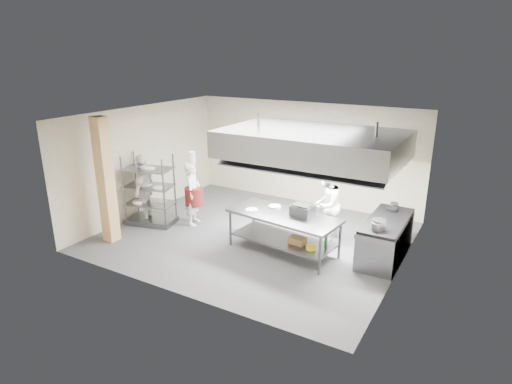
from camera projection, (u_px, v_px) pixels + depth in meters
The scene contains 23 objects.
floor at pixel (254, 236), 10.63m from camera, with size 7.00×7.00×0.00m, color #353538.
ceiling at pixel (254, 115), 9.69m from camera, with size 7.00×7.00×0.00m, color silver.
wall_back at pixel (305, 153), 12.63m from camera, with size 7.00×7.00×0.00m, color tan.
wall_left at pixel (145, 160), 11.82m from camera, with size 6.00×6.00×0.00m, color tan.
wall_right at pixel (405, 203), 8.50m from camera, with size 6.00×6.00×0.00m, color tan.
column at pixel (106, 181), 9.97m from camera, with size 0.30×0.30×3.00m, color #E1B173.
exhaust_hood at pixel (313, 144), 9.59m from camera, with size 4.00×2.50×0.60m, color slate.
hood_strip_a at pixel (277, 153), 10.12m from camera, with size 1.60×0.12×0.04m, color white.
hood_strip_b at pixel (351, 163), 9.26m from camera, with size 1.60×0.12×0.04m, color white.
wall_shelf at pixel (363, 162), 11.64m from camera, with size 1.50×0.28×0.04m, color slate.
island at pixel (283, 233), 9.69m from camera, with size 2.54×1.06×0.91m, color gray, non-canonical shape.
island_worktop at pixel (284, 216), 9.56m from camera, with size 2.54×1.06×0.06m, color slate.
island_undershelf at pixel (283, 239), 9.74m from camera, with size 2.33×0.95×0.04m, color slate.
pass_rack at pixel (150, 190), 11.16m from camera, with size 1.24×0.72×1.86m, color slate, non-canonical shape.
cooking_range at pixel (385, 239), 9.45m from camera, with size 0.80×2.00×0.84m, color gray.
range_top at pixel (387, 221), 9.31m from camera, with size 0.78×1.96×0.06m, color black.
chef_head at pixel (193, 194), 11.14m from camera, with size 0.62×0.41×1.70m, color silver.
chef_line at pixel (326, 205), 10.13m from camera, with size 0.89×0.69×1.82m, color silver.
chef_plating at pixel (144, 188), 11.27m from camera, with size 1.09×0.46×1.87m, color silver.
griddle at pixel (302, 210), 9.47m from camera, with size 0.47×0.37×0.23m, color slate.
wicker_basket at pixel (297, 240), 9.45m from camera, with size 0.36×0.24×0.16m, color olive.
stockpot at pixel (379, 224), 8.78m from camera, with size 0.29×0.29×0.20m, color gray.
plate_stack at pixel (151, 202), 11.27m from camera, with size 0.28×0.28×0.05m, color white.
Camera 1 is at (4.92, -8.41, 4.39)m, focal length 30.00 mm.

